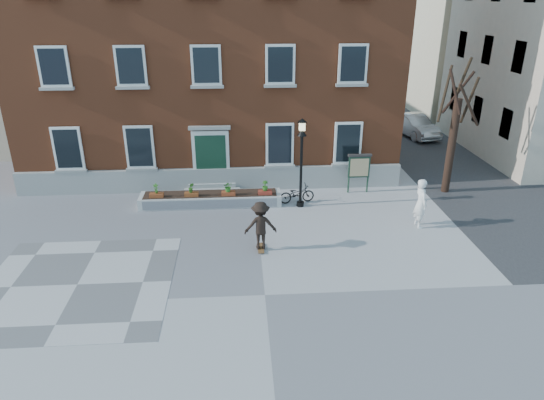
{
  "coord_description": "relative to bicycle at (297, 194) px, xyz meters",
  "views": [
    {
      "loc": [
        -0.66,
        -12.68,
        8.63
      ],
      "look_at": [
        0.5,
        4.0,
        1.5
      ],
      "focal_mm": 32.0,
      "sensor_mm": 36.0,
      "label": 1
    }
  ],
  "objects": [
    {
      "name": "checker_patch",
      "position": [
        -7.83,
        -6.16,
        -0.41
      ],
      "size": [
        6.0,
        6.0,
        0.01
      ],
      "primitive_type": "cube",
      "color": "#5F5F62",
      "rests_on": "ground"
    },
    {
      "name": "ground",
      "position": [
        -1.83,
        -7.16,
        -0.42
      ],
      "size": [
        100.0,
        100.0,
        0.0
      ],
      "primitive_type": "plane",
      "color": "#9D9DA0",
      "rests_on": "ground"
    },
    {
      "name": "planter_assembly",
      "position": [
        -3.82,
        0.02,
        -0.11
      ],
      "size": [
        6.2,
        1.12,
        1.15
      ],
      "color": "silver",
      "rests_on": "ground"
    },
    {
      "name": "brick_building",
      "position": [
        -3.83,
        6.82,
        5.88
      ],
      "size": [
        18.4,
        10.85,
        12.6
      ],
      "color": "brown",
      "rests_on": "ground"
    },
    {
      "name": "bare_tree",
      "position": [
        7.18,
        0.85,
        2.37
      ],
      "size": [
        1.83,
        1.83,
        6.16
      ],
      "color": "#311F15",
      "rests_on": "ground"
    },
    {
      "name": "parked_car",
      "position": [
        8.93,
        10.47,
        0.29
      ],
      "size": [
        2.4,
        4.5,
        1.41
      ],
      "primitive_type": "imported",
      "rotation": [
        0.0,
        0.0,
        0.22
      ],
      "color": "silver",
      "rests_on": "ground"
    },
    {
      "name": "skateboarder",
      "position": [
        -1.82,
        -4.23,
        0.56
      ],
      "size": [
        1.2,
        0.78,
        1.89
      ],
      "color": "brown",
      "rests_on": "ground"
    },
    {
      "name": "bicycle",
      "position": [
        0.0,
        0.0,
        0.0
      ],
      "size": [
        1.66,
        0.83,
        0.83
      ],
      "primitive_type": "imported",
      "rotation": [
        0.0,
        0.0,
        1.75
      ],
      "color": "black",
      "rests_on": "ground"
    },
    {
      "name": "side_street",
      "position": [
        16.16,
        12.62,
        6.6
      ],
      "size": [
        15.2,
        36.0,
        14.5
      ],
      "color": "#38393B",
      "rests_on": "ground"
    },
    {
      "name": "lamp_post",
      "position": [
        0.11,
        -0.41,
        2.12
      ],
      "size": [
        0.4,
        0.4,
        3.93
      ],
      "color": "black",
      "rests_on": "ground"
    },
    {
      "name": "bystander",
      "position": [
        4.6,
        -2.73,
        0.59
      ],
      "size": [
        0.53,
        0.76,
        2.01
      ],
      "primitive_type": "imported",
      "rotation": [
        0.0,
        0.0,
        1.64
      ],
      "color": "white",
      "rests_on": "ground"
    },
    {
      "name": "notice_board",
      "position": [
        3.0,
        1.02,
        0.85
      ],
      "size": [
        1.1,
        0.16,
        1.87
      ],
      "color": "#1B3625",
      "rests_on": "ground"
    }
  ]
}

